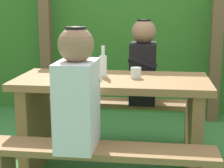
# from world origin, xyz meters

# --- Properties ---
(hedge_backdrop) EXTENTS (6.40, 0.71, 1.62)m
(hedge_backdrop) POSITION_xyz_m (0.00, 2.02, 0.81)
(hedge_backdrop) COLOR #357226
(hedge_backdrop) RESTS_ON ground_plane
(pergola_post_left) EXTENTS (0.12, 0.12, 1.98)m
(pergola_post_left) POSITION_xyz_m (-0.94, 1.44, 0.99)
(pergola_post_left) COLOR brown
(pergola_post_left) RESTS_ON ground_plane
(pergola_post_right) EXTENTS (0.12, 0.12, 1.98)m
(pergola_post_right) POSITION_xyz_m (0.94, 1.44, 0.99)
(pergola_post_right) COLOR brown
(pergola_post_right) RESTS_ON ground_plane
(picnic_table) EXTENTS (1.40, 0.64, 0.74)m
(picnic_table) POSITION_xyz_m (0.00, 0.00, 0.51)
(picnic_table) COLOR olive
(picnic_table) RESTS_ON ground_plane
(bench_near) EXTENTS (1.40, 0.24, 0.43)m
(bench_near) POSITION_xyz_m (0.00, -0.55, 0.31)
(bench_near) COLOR olive
(bench_near) RESTS_ON ground_plane
(bench_far) EXTENTS (1.40, 0.24, 0.43)m
(bench_far) POSITION_xyz_m (0.00, 0.55, 0.31)
(bench_far) COLOR olive
(bench_far) RESTS_ON ground_plane
(person_white_shirt) EXTENTS (0.25, 0.35, 0.72)m
(person_white_shirt) POSITION_xyz_m (-0.14, -0.54, 0.76)
(person_white_shirt) COLOR silver
(person_white_shirt) RESTS_ON bench_near
(person_black_coat) EXTENTS (0.25, 0.35, 0.72)m
(person_black_coat) POSITION_xyz_m (0.20, 0.54, 0.76)
(person_black_coat) COLOR black
(person_black_coat) RESTS_ON bench_far
(drinking_glass) EXTENTS (0.08, 0.08, 0.08)m
(drinking_glass) POSITION_xyz_m (0.17, 0.02, 0.78)
(drinking_glass) COLOR silver
(drinking_glass) RESTS_ON picnic_table
(bottle_left) EXTENTS (0.06, 0.06, 0.23)m
(bottle_left) POSITION_xyz_m (-0.07, 0.05, 0.83)
(bottle_left) COLOR silver
(bottle_left) RESTS_ON picnic_table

